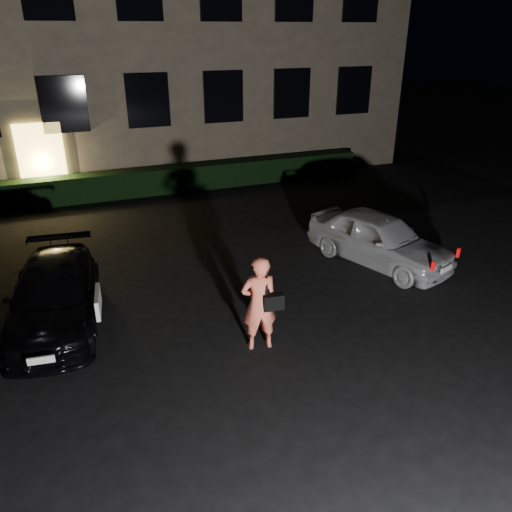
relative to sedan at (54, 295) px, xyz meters
name	(u,v)px	position (x,y,z in m)	size (l,w,h in m)	color
ground	(285,369)	(3.46, -2.98, -0.56)	(80.00, 80.00, 0.00)	black
building	(120,3)	(3.46, 12.01, 5.44)	(20.00, 8.11, 12.00)	brown
hedge	(157,181)	(3.46, 7.52, -0.13)	(15.00, 0.70, 0.85)	black
sedan	(54,295)	(0.00, 0.00, 0.00)	(2.01, 4.02, 1.11)	black
hatch	(379,238)	(7.24, 0.00, 0.06)	(2.58, 3.89, 1.23)	silver
man	(260,303)	(3.30, -2.22, 0.32)	(0.73, 0.50, 1.75)	#FF7057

